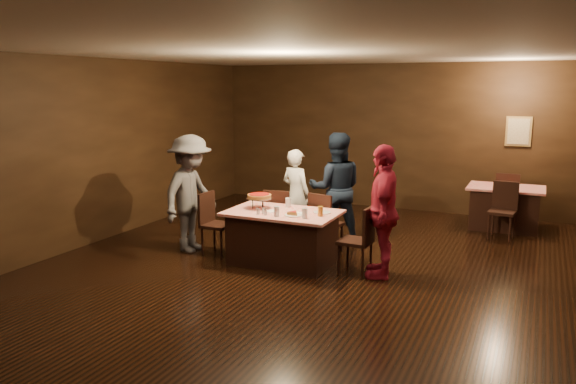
% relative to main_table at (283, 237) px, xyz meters
% --- Properties ---
extents(room, '(10.00, 10.04, 3.02)m').
position_rel_main_table_xyz_m(room, '(0.71, -0.64, 1.75)').
color(room, black).
rests_on(room, ground).
extents(main_table, '(1.60, 1.00, 0.77)m').
position_rel_main_table_xyz_m(main_table, '(0.00, 0.00, 0.00)').
color(main_table, red).
rests_on(main_table, ground).
extents(back_table, '(1.30, 0.90, 0.77)m').
position_rel_main_table_xyz_m(back_table, '(2.81, 3.46, 0.00)').
color(back_table, '#BC0C0F').
rests_on(back_table, ground).
extents(chair_far_left, '(0.48, 0.48, 0.95)m').
position_rel_main_table_xyz_m(chair_far_left, '(-0.40, 0.75, 0.09)').
color(chair_far_left, black).
rests_on(chair_far_left, ground).
extents(chair_far_right, '(0.51, 0.51, 0.95)m').
position_rel_main_table_xyz_m(chair_far_right, '(0.40, 0.75, 0.09)').
color(chair_far_right, black).
rests_on(chair_far_right, ground).
extents(chair_end_left, '(0.43, 0.43, 0.95)m').
position_rel_main_table_xyz_m(chair_end_left, '(-1.10, 0.00, 0.09)').
color(chair_end_left, black).
rests_on(chair_end_left, ground).
extents(chair_end_right, '(0.44, 0.44, 0.95)m').
position_rel_main_table_xyz_m(chair_end_right, '(1.10, 0.00, 0.09)').
color(chair_end_right, black).
rests_on(chair_end_right, ground).
extents(chair_back_near, '(0.46, 0.46, 0.95)m').
position_rel_main_table_xyz_m(chair_back_near, '(2.81, 2.76, 0.09)').
color(chair_back_near, black).
rests_on(chair_back_near, ground).
extents(chair_back_far, '(0.42, 0.42, 0.95)m').
position_rel_main_table_xyz_m(chair_back_far, '(2.81, 4.06, 0.09)').
color(chair_back_far, black).
rests_on(chair_back_far, ground).
extents(diner_white_jacket, '(0.64, 0.51, 1.52)m').
position_rel_main_table_xyz_m(diner_white_jacket, '(-0.35, 1.28, 0.38)').
color(diner_white_jacket, white).
rests_on(diner_white_jacket, ground).
extents(diner_navy_hoodie, '(1.08, 0.97, 1.82)m').
position_rel_main_table_xyz_m(diner_navy_hoodie, '(0.34, 1.31, 0.53)').
color(diner_navy_hoodie, black).
rests_on(diner_navy_hoodie, ground).
extents(diner_grey_knit, '(0.72, 1.20, 1.82)m').
position_rel_main_table_xyz_m(diner_grey_knit, '(-1.57, -0.00, 0.52)').
color(diner_grey_knit, '#525257').
rests_on(diner_grey_knit, ground).
extents(diner_red_shirt, '(0.66, 1.13, 1.80)m').
position_rel_main_table_xyz_m(diner_red_shirt, '(1.46, 0.05, 0.52)').
color(diner_red_shirt, '#AA1C35').
rests_on(diner_red_shirt, ground).
extents(pizza_stand, '(0.38, 0.38, 0.22)m').
position_rel_main_table_xyz_m(pizza_stand, '(-0.40, 0.05, 0.57)').
color(pizza_stand, black).
rests_on(pizza_stand, main_table).
extents(plate_with_slice, '(0.25, 0.25, 0.06)m').
position_rel_main_table_xyz_m(plate_with_slice, '(0.25, -0.18, 0.41)').
color(plate_with_slice, white).
rests_on(plate_with_slice, main_table).
extents(plate_empty, '(0.25, 0.25, 0.01)m').
position_rel_main_table_xyz_m(plate_empty, '(0.55, 0.15, 0.39)').
color(plate_empty, white).
rests_on(plate_empty, main_table).
extents(glass_front_left, '(0.08, 0.08, 0.14)m').
position_rel_main_table_xyz_m(glass_front_left, '(0.05, -0.30, 0.46)').
color(glass_front_left, silver).
rests_on(glass_front_left, main_table).
extents(glass_front_right, '(0.08, 0.08, 0.14)m').
position_rel_main_table_xyz_m(glass_front_right, '(0.45, -0.25, 0.46)').
color(glass_front_right, silver).
rests_on(glass_front_right, main_table).
extents(glass_amber, '(0.08, 0.08, 0.14)m').
position_rel_main_table_xyz_m(glass_amber, '(0.60, -0.05, 0.46)').
color(glass_amber, '#BF7F26').
rests_on(glass_amber, main_table).
extents(glass_back, '(0.08, 0.08, 0.14)m').
position_rel_main_table_xyz_m(glass_back, '(-0.05, 0.30, 0.46)').
color(glass_back, silver).
rests_on(glass_back, main_table).
extents(condiments, '(0.17, 0.10, 0.09)m').
position_rel_main_table_xyz_m(condiments, '(-0.18, -0.28, 0.43)').
color(condiments, silver).
rests_on(condiments, main_table).
extents(napkin_center, '(0.19, 0.19, 0.01)m').
position_rel_main_table_xyz_m(napkin_center, '(0.30, 0.00, 0.39)').
color(napkin_center, white).
rests_on(napkin_center, main_table).
extents(napkin_left, '(0.21, 0.21, 0.01)m').
position_rel_main_table_xyz_m(napkin_left, '(-0.15, -0.05, 0.39)').
color(napkin_left, white).
rests_on(napkin_left, main_table).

